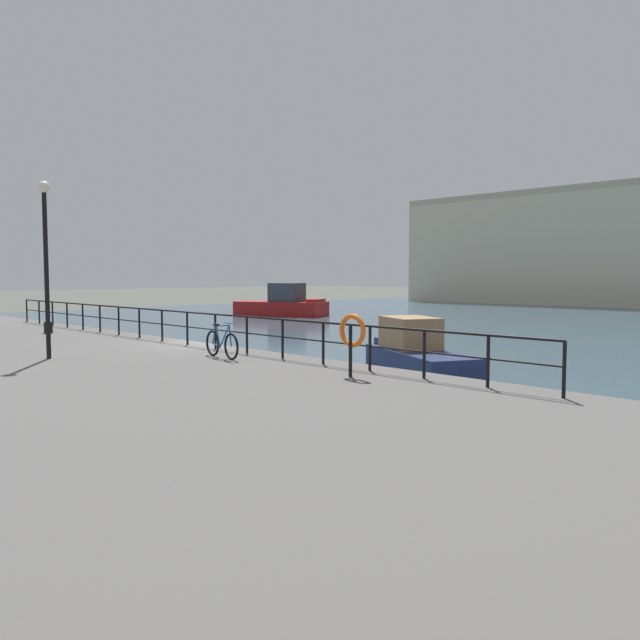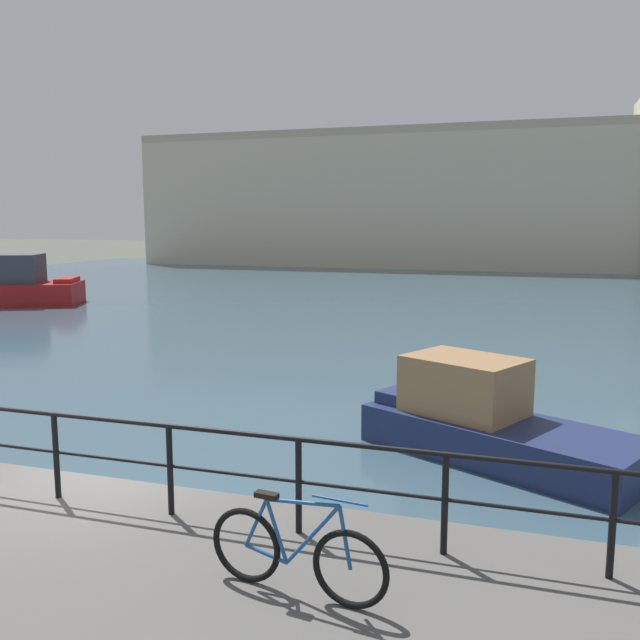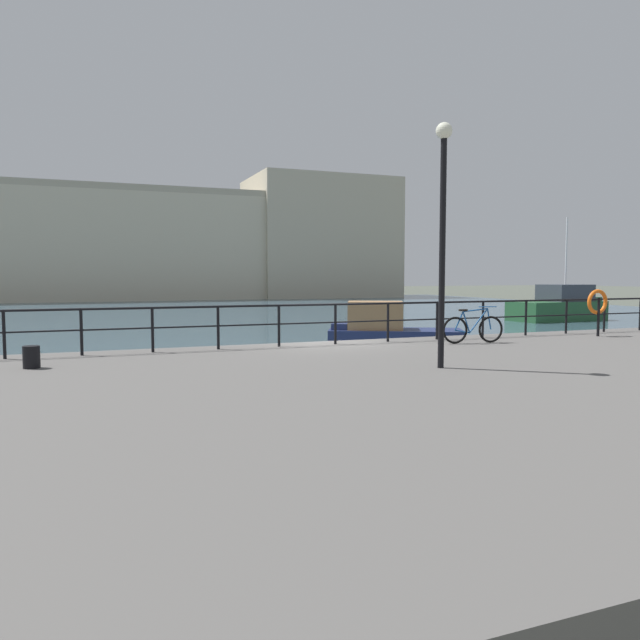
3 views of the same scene
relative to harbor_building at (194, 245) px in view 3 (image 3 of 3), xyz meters
The scene contains 11 objects.
ground_plane 58.07m from the harbor_building, 96.34° to the right, with size 240.00×240.00×0.00m, color #4C5147.
water_basin 28.62m from the harbor_building, 103.19° to the right, with size 80.00×60.00×0.01m, color #385160.
quay_promenade 64.46m from the harbor_building, 95.70° to the right, with size 56.00×13.00×1.00m, color #565451.
harbor_building is the anchor object (origin of this frame).
moored_harbor_tender 52.52m from the harbor_building, 91.74° to the right, with size 5.37×3.94×1.80m.
moored_small_launch 46.22m from the harbor_building, 70.90° to the right, with size 6.19×2.99×6.36m.
quay_railing 58.73m from the harbor_building, 96.94° to the right, with size 26.59×0.07×1.08m.
parked_bicycle 59.56m from the harbor_building, 92.70° to the right, with size 1.76×0.28×0.98m.
mooring_bollard 61.49m from the harbor_building, 102.68° to the right, with size 0.32×0.32×0.44m, color black.
life_ring_stand 59.24m from the harbor_building, 88.26° to the right, with size 0.75×0.16×1.40m.
quay_lamp_post 63.00m from the harbor_building, 95.44° to the right, with size 0.32×0.32×4.73m.
Camera 3 is at (-6.13, -15.39, 2.82)m, focal length 33.97 mm.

